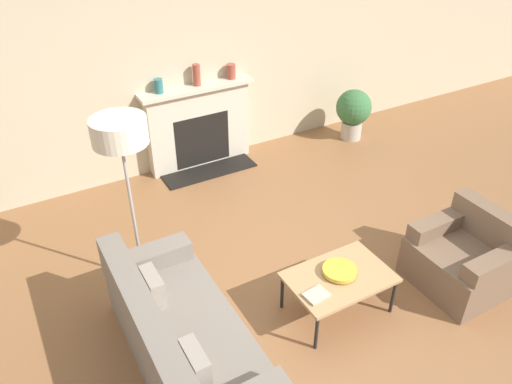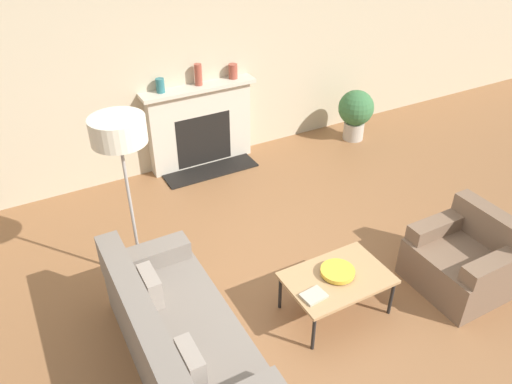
{
  "view_description": "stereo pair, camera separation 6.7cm",
  "coord_description": "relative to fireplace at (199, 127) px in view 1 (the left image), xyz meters",
  "views": [
    {
      "loc": [
        -2.1,
        -2.72,
        3.54
      ],
      "look_at": [
        0.2,
        1.35,
        0.45
      ],
      "focal_mm": 35.0,
      "sensor_mm": 36.0,
      "label": 1
    },
    {
      "loc": [
        -2.05,
        -2.76,
        3.54
      ],
      "look_at": [
        0.2,
        1.35,
        0.45
      ],
      "focal_mm": 35.0,
      "sensor_mm": 36.0,
      "label": 2
    }
  ],
  "objects": [
    {
      "name": "potted_plant",
      "position": [
        2.32,
        -0.42,
        -0.11
      ],
      "size": [
        0.53,
        0.53,
        0.77
      ],
      "color": "#B2A899",
      "rests_on": "ground_plane"
    },
    {
      "name": "mantel_vase_center_right",
      "position": [
        0.51,
        0.01,
        0.68
      ],
      "size": [
        0.12,
        0.12,
        0.19
      ],
      "color": "brown",
      "rests_on": "fireplace"
    },
    {
      "name": "ground_plane",
      "position": [
        -0.23,
        -2.97,
        -0.56
      ],
      "size": [
        18.0,
        18.0,
        0.0
      ],
      "primitive_type": "plane",
      "color": "brown"
    },
    {
      "name": "mantel_vase_center_left",
      "position": [
        0.02,
        0.01,
        0.73
      ],
      "size": [
        0.1,
        0.1,
        0.28
      ],
      "color": "brown",
      "rests_on": "fireplace"
    },
    {
      "name": "mantel_vase_left",
      "position": [
        -0.5,
        0.01,
        0.68
      ],
      "size": [
        0.11,
        0.11,
        0.18
      ],
      "color": "#28666B",
      "rests_on": "fireplace"
    },
    {
      "name": "book",
      "position": [
        -0.36,
        -3.26,
        -0.12
      ],
      "size": [
        0.22,
        0.18,
        0.02
      ],
      "rotation": [
        0.0,
        0.0,
        0.1
      ],
      "color": "#B2A893",
      "rests_on": "coffee_table"
    },
    {
      "name": "fireplace",
      "position": [
        0.0,
        0.0,
        0.0
      ],
      "size": [
        1.55,
        0.59,
        1.14
      ],
      "color": "beige",
      "rests_on": "ground_plane"
    },
    {
      "name": "coffee_table",
      "position": [
        -0.03,
        -3.16,
        -0.17
      ],
      "size": [
        0.94,
        0.63,
        0.42
      ],
      "color": "tan",
      "rests_on": "ground_plane"
    },
    {
      "name": "floor_lamp",
      "position": [
        -1.48,
        -1.86,
        0.99
      ],
      "size": [
        0.48,
        0.48,
        1.78
      ],
      "color": "gray",
      "rests_on": "ground_plane"
    },
    {
      "name": "bowl",
      "position": [
        -0.01,
        -3.13,
        -0.1
      ],
      "size": [
        0.31,
        0.31,
        0.05
      ],
      "color": "gold",
      "rests_on": "coffee_table"
    },
    {
      "name": "wall_back",
      "position": [
        -0.23,
        0.14,
        0.89
      ],
      "size": [
        18.0,
        0.06,
        2.9
      ],
      "color": "#BCAD8E",
      "rests_on": "ground_plane"
    },
    {
      "name": "couch",
      "position": [
        -1.52,
        -3.06,
        -0.25
      ],
      "size": [
        0.83,
        1.97,
        0.83
      ],
      "rotation": [
        0.0,
        0.0,
        1.57
      ],
      "color": "slate",
      "rests_on": "ground_plane"
    },
    {
      "name": "armchair_near",
      "position": [
        1.28,
        -3.46,
        -0.26
      ],
      "size": [
        0.82,
        0.86,
        0.77
      ],
      "rotation": [
        0.0,
        0.0,
        -1.57
      ],
      "color": "brown",
      "rests_on": "ground_plane"
    }
  ]
}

